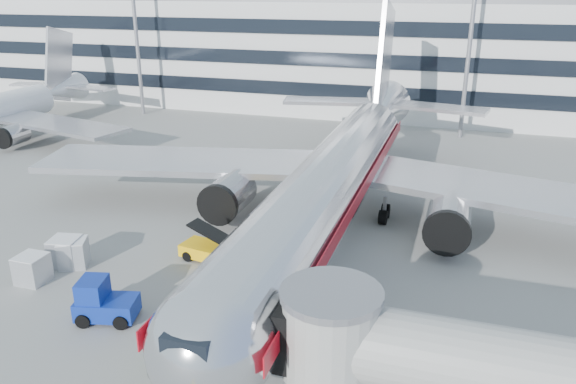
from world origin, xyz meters
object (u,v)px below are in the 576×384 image
(belt_loader, at_px, (218,252))
(cargo_container_right, at_px, (66,252))
(cargo_container_left, at_px, (32,269))
(ramp_worker, at_px, (160,338))
(main_jet, at_px, (338,173))
(baggage_tug, at_px, (103,302))
(cargo_container_front, at_px, (73,253))

(belt_loader, distance_m, cargo_container_right, 9.77)
(cargo_container_left, xyz_separation_m, cargo_container_right, (0.49, 2.49, 0.05))
(belt_loader, relative_size, cargo_container_right, 2.65)
(ramp_worker, bearing_deg, cargo_container_right, 129.92)
(ramp_worker, bearing_deg, main_jet, 57.27)
(belt_loader, relative_size, baggage_tug, 1.55)
(main_jet, bearing_deg, cargo_container_left, -138.94)
(ramp_worker, bearing_deg, cargo_container_left, 141.40)
(cargo_container_left, distance_m, cargo_container_right, 2.53)
(baggage_tug, bearing_deg, cargo_container_front, 139.45)
(baggage_tug, bearing_deg, ramp_worker, -23.19)
(main_jet, height_order, belt_loader, main_jet)
(baggage_tug, distance_m, cargo_container_front, 7.28)
(belt_loader, xyz_separation_m, baggage_tug, (-3.10, -8.04, 0.32))
(baggage_tug, relative_size, cargo_container_front, 1.58)
(baggage_tug, height_order, cargo_container_right, baggage_tug)
(cargo_container_left, relative_size, cargo_container_front, 0.79)
(cargo_container_right, height_order, ramp_worker, ramp_worker)
(baggage_tug, xyz_separation_m, cargo_container_front, (-5.53, 4.73, -0.14))
(cargo_container_front, bearing_deg, baggage_tug, -40.55)
(baggage_tug, bearing_deg, cargo_container_right, 142.44)
(belt_loader, bearing_deg, cargo_container_right, -159.83)
(baggage_tug, relative_size, cargo_container_left, 2.00)
(belt_loader, relative_size, cargo_container_left, 3.08)
(main_jet, distance_m, ramp_worker, 18.79)
(belt_loader, xyz_separation_m, cargo_container_right, (-9.17, -3.37, 0.22))
(cargo_container_right, bearing_deg, belt_loader, 20.17)
(cargo_container_left, height_order, ramp_worker, ramp_worker)
(main_jet, bearing_deg, ramp_worker, -104.54)
(main_jet, xyz_separation_m, baggage_tug, (-9.25, -15.95, -3.20))
(baggage_tug, bearing_deg, cargo_container_left, 161.60)
(belt_loader, height_order, cargo_container_left, belt_loader)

